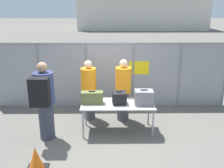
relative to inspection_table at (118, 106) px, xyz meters
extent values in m
plane|color=#605E56|center=(-0.19, -0.12, -0.69)|extent=(120.00, 120.00, 0.00)
cylinder|color=gray|center=(-2.30, 1.66, 0.30)|extent=(0.07, 0.07, 1.98)
cylinder|color=gray|center=(-0.89, 1.66, 0.30)|extent=(0.07, 0.07, 1.98)
cylinder|color=gray|center=(0.52, 1.66, 0.30)|extent=(0.07, 0.07, 1.98)
cylinder|color=gray|center=(1.93, 1.66, 0.30)|extent=(0.07, 0.07, 1.98)
cube|color=gray|center=(-0.19, 1.66, 0.30)|extent=(7.06, 0.01, 1.98)
cube|color=gray|center=(-0.19, 1.66, 1.26)|extent=(7.06, 0.04, 0.04)
cube|color=yellow|center=(0.69, 1.65, 0.54)|extent=(0.60, 0.01, 0.40)
cube|color=#B2B2AD|center=(0.00, 0.00, 0.04)|extent=(1.76, 0.80, 0.02)
cylinder|color=#99999E|center=(-0.82, -0.34, -0.33)|extent=(0.04, 0.04, 0.72)
cylinder|color=#99999E|center=(0.82, -0.34, -0.33)|extent=(0.04, 0.04, 0.72)
cylinder|color=#99999E|center=(-0.82, 0.34, -0.33)|extent=(0.04, 0.04, 0.72)
cylinder|color=#99999E|center=(0.82, 0.34, -0.33)|extent=(0.04, 0.04, 0.72)
cube|color=#566033|center=(-0.62, 0.02, 0.20)|extent=(0.52, 0.23, 0.30)
cube|color=black|center=(-0.62, 0.02, 0.36)|extent=(0.16, 0.03, 0.02)
cube|color=black|center=(0.04, 0.00, 0.20)|extent=(0.35, 0.34, 0.29)
cube|color=black|center=(0.04, 0.00, 0.36)|extent=(0.13, 0.03, 0.02)
cube|color=slate|center=(0.62, -0.05, 0.23)|extent=(0.45, 0.33, 0.35)
cube|color=black|center=(0.62, -0.05, 0.41)|extent=(0.16, 0.03, 0.02)
cylinder|color=#383D4C|center=(-1.67, -0.30, -0.25)|extent=(0.35, 0.35, 0.87)
cylinder|color=navy|center=(-1.67, -0.30, 0.55)|extent=(0.46, 0.46, 0.73)
sphere|color=#A57A5B|center=(-1.67, -0.30, 1.03)|extent=(0.24, 0.24, 0.24)
cube|color=black|center=(-1.67, -0.66, 0.59)|extent=(0.41, 0.25, 0.61)
cylinder|color=#4C4C51|center=(0.17, 0.67, -0.29)|extent=(0.32, 0.32, 0.80)
cylinder|color=orange|center=(0.17, 0.67, 0.45)|extent=(0.42, 0.42, 0.67)
sphere|color=beige|center=(0.17, 0.67, 0.89)|extent=(0.22, 0.22, 0.22)
cylinder|color=#4C4C51|center=(-0.75, 0.77, -0.30)|extent=(0.31, 0.31, 0.78)
cylinder|color=orange|center=(-0.75, 0.77, 0.42)|extent=(0.41, 0.41, 0.65)
sphere|color=beige|center=(-0.75, 0.77, 0.85)|extent=(0.21, 0.21, 0.21)
cube|color=#B2B2B7|center=(2.31, 4.13, -0.31)|extent=(3.13, 1.56, 0.45)
sphere|color=black|center=(1.77, 3.30, -0.41)|extent=(0.55, 0.55, 0.55)
sphere|color=black|center=(1.77, 4.97, -0.41)|extent=(0.55, 0.55, 0.55)
cylinder|color=#59595B|center=(0.20, 4.13, -0.49)|extent=(1.09, 0.06, 0.06)
cube|color=beige|center=(4.15, 31.20, 2.62)|extent=(16.60, 10.30, 6.61)
cone|color=orange|center=(-1.59, -1.56, -0.44)|extent=(0.32, 0.32, 0.50)
camera|label=1|loc=(-0.21, -5.62, 2.31)|focal=40.00mm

